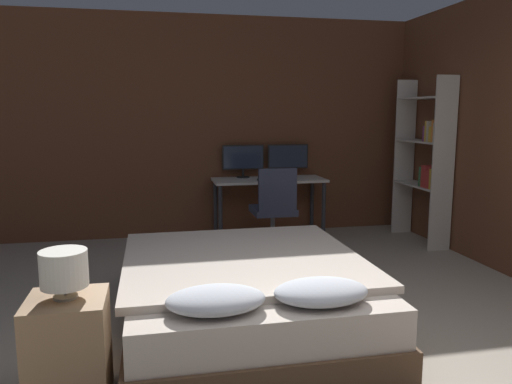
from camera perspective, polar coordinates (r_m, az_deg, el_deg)
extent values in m
cube|color=brown|center=(6.34, -1.23, 7.42)|extent=(12.00, 0.06, 2.70)
cube|color=brown|center=(3.67, -1.22, -13.77)|extent=(1.64, 1.98, 0.22)
cube|color=beige|center=(3.59, -1.23, -10.39)|extent=(1.58, 1.92, 0.24)
cube|color=beige|center=(3.66, -1.58, -7.64)|extent=(1.68, 1.66, 0.05)
ellipsoid|color=silver|center=(2.80, -4.62, -12.17)|extent=(0.55, 0.38, 0.13)
ellipsoid|color=silver|center=(2.93, 7.44, -11.23)|extent=(0.55, 0.38, 0.13)
cube|color=#997551|center=(2.92, -20.58, -16.68)|extent=(0.40, 0.40, 0.59)
cylinder|color=gray|center=(2.81, -20.93, -11.12)|extent=(0.12, 0.12, 0.01)
cylinder|color=gray|center=(2.80, -20.97, -10.49)|extent=(0.02, 0.02, 0.05)
cylinder|color=silver|center=(2.76, -21.11, -8.15)|extent=(0.24, 0.24, 0.19)
cube|color=beige|center=(6.10, 1.48, 1.39)|extent=(1.36, 0.55, 0.03)
cylinder|color=#2D2D33|center=(5.83, -4.09, -2.65)|extent=(0.05, 0.05, 0.70)
cylinder|color=#2D2D33|center=(6.12, 7.74, -2.14)|extent=(0.05, 0.05, 0.70)
cylinder|color=#2D2D33|center=(6.27, -4.65, -1.82)|extent=(0.05, 0.05, 0.70)
cylinder|color=#2D2D33|center=(6.54, 6.41, -1.38)|extent=(0.05, 0.05, 0.70)
cylinder|color=black|center=(6.21, -1.48, 1.73)|extent=(0.16, 0.16, 0.01)
cylinder|color=black|center=(6.20, -1.48, 2.19)|extent=(0.03, 0.03, 0.09)
cube|color=black|center=(6.18, -1.49, 4.00)|extent=(0.52, 0.03, 0.30)
cube|color=#232D42|center=(6.17, -1.46, 3.99)|extent=(0.49, 0.00, 0.27)
cylinder|color=black|center=(6.34, 3.65, 1.86)|extent=(0.16, 0.16, 0.01)
cylinder|color=black|center=(6.33, 3.65, 2.32)|extent=(0.03, 0.03, 0.09)
cube|color=black|center=(6.31, 3.67, 4.09)|extent=(0.52, 0.03, 0.30)
cube|color=#232D42|center=(6.30, 3.71, 4.07)|extent=(0.49, 0.00, 0.27)
cube|color=black|center=(5.93, 1.87, 1.40)|extent=(0.34, 0.13, 0.02)
ellipsoid|color=black|center=(6.00, 4.30, 1.55)|extent=(0.07, 0.05, 0.04)
cylinder|color=black|center=(5.66, 1.92, -6.45)|extent=(0.52, 0.52, 0.04)
cylinder|color=gray|center=(5.60, 1.93, -4.37)|extent=(0.05, 0.05, 0.38)
cube|color=#33384C|center=(5.56, 1.94, -2.11)|extent=(0.46, 0.46, 0.07)
cube|color=#33384C|center=(5.31, 2.48, 0.26)|extent=(0.41, 0.05, 0.46)
cube|color=beige|center=(5.84, 20.61, 2.91)|extent=(0.26, 0.02, 1.93)
cube|color=beige|center=(6.59, 16.57, 3.76)|extent=(0.26, 0.02, 1.93)
cube|color=beige|center=(6.25, 18.33, 0.72)|extent=(0.26, 0.85, 0.02)
cube|color=beige|center=(6.19, 18.58, 5.50)|extent=(0.26, 0.85, 0.02)
cube|color=beige|center=(6.19, 18.81, 10.14)|extent=(0.26, 0.85, 0.02)
cube|color=#B2332D|center=(5.89, 20.34, 1.46)|extent=(0.22, 0.03, 0.25)
cube|color=gold|center=(5.92, 20.14, 1.41)|extent=(0.22, 0.03, 0.23)
cube|color=#B2332D|center=(5.96, 19.94, 1.56)|extent=(0.22, 0.02, 0.25)
cube|color=#B2332D|center=(5.99, 19.75, 1.38)|extent=(0.22, 0.04, 0.20)
cube|color=#B2332D|center=(6.02, 19.53, 1.67)|extent=(0.22, 0.04, 0.25)
cube|color=#B2332D|center=(6.07, 19.28, 1.74)|extent=(0.22, 0.04, 0.25)
cube|color=#337042|center=(6.11, 19.04, 1.68)|extent=(0.22, 0.04, 0.23)
cube|color=#BCB29E|center=(5.85, 20.57, 6.34)|extent=(0.22, 0.04, 0.21)
cube|color=orange|center=(5.89, 20.35, 6.55)|extent=(0.22, 0.03, 0.25)
cube|color=gold|center=(5.93, 20.11, 6.22)|extent=(0.22, 0.04, 0.17)
cube|color=#BCB29E|center=(5.97, 19.86, 6.53)|extent=(0.22, 0.04, 0.23)
cube|color=gold|center=(6.01, 19.65, 6.56)|extent=(0.22, 0.03, 0.23)
cube|color=#7A387F|center=(6.04, 19.45, 6.31)|extent=(0.22, 0.03, 0.18)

